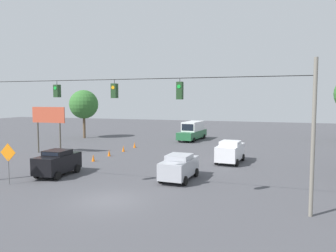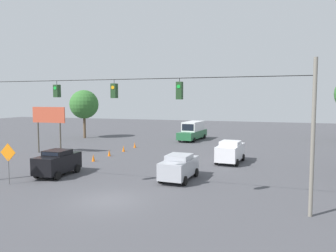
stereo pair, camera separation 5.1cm
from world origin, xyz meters
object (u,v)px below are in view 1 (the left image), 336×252
(sedan_white_oncoming_far, at_px, (230,151))
(traffic_cone_fifth, at_px, (123,149))
(sedan_silver_crossing_near, at_px, (179,167))
(traffic_cone_nearest, at_px, (53,171))
(traffic_cone_fourth, at_px, (109,153))
(roadside_billboard, at_px, (48,119))
(traffic_cone_second, at_px, (76,164))
(box_truck_green_withflow_deep, at_px, (193,131))
(sedan_black_parked_shoulder, at_px, (58,162))
(overhead_signal_span, at_px, (116,117))
(tree_horizon_right, at_px, (84,104))
(traffic_cone_third, at_px, (93,158))
(work_zone_sign, at_px, (8,156))
(traffic_cone_farthest, at_px, (135,145))

(sedan_white_oncoming_far, distance_m, traffic_cone_fifth, 12.45)
(sedan_silver_crossing_near, distance_m, traffic_cone_nearest, 9.71)
(traffic_cone_fourth, relative_size, roadside_billboard, 0.13)
(traffic_cone_nearest, distance_m, traffic_cone_second, 2.95)
(sedan_silver_crossing_near, relative_size, traffic_cone_second, 6.36)
(traffic_cone_nearest, relative_size, traffic_cone_fifth, 1.00)
(box_truck_green_withflow_deep, distance_m, traffic_cone_fourth, 16.45)
(traffic_cone_second, relative_size, traffic_cone_fourth, 1.00)
(sedan_silver_crossing_near, xyz_separation_m, traffic_cone_fifth, (9.48, -10.28, -0.63))
(sedan_silver_crossing_near, height_order, sedan_black_parked_shoulder, sedan_black_parked_shoulder)
(overhead_signal_span, xyz_separation_m, tree_horizon_right, (18.29, -25.10, 0.23))
(traffic_cone_fourth, xyz_separation_m, roadside_billboard, (7.02, 0.38, 3.39))
(traffic_cone_third, distance_m, roadside_billboard, 8.17)
(sedan_black_parked_shoulder, bearing_deg, traffic_cone_third, -86.10)
(sedan_black_parked_shoulder, relative_size, traffic_cone_fourth, 5.84)
(overhead_signal_span, xyz_separation_m, sedan_silver_crossing_near, (-2.42, -5.05, -3.83))
(overhead_signal_span, relative_size, tree_horizon_right, 3.04)
(traffic_cone_nearest, relative_size, traffic_cone_fourth, 1.00)
(traffic_cone_fifth, bearing_deg, traffic_cone_fourth, 88.01)
(overhead_signal_span, distance_m, work_zone_sign, 8.80)
(box_truck_green_withflow_deep, bearing_deg, traffic_cone_nearest, 78.90)
(sedan_white_oncoming_far, bearing_deg, sedan_silver_crossing_near, 70.72)
(sedan_silver_crossing_near, height_order, traffic_cone_fifth, sedan_silver_crossing_near)
(traffic_cone_fifth, bearing_deg, overhead_signal_span, 114.71)
(work_zone_sign, bearing_deg, tree_horizon_right, -68.23)
(sedan_black_parked_shoulder, distance_m, traffic_cone_fourth, 8.81)
(sedan_black_parked_shoulder, distance_m, box_truck_green_withflow_deep, 24.87)
(traffic_cone_nearest, bearing_deg, traffic_cone_fourth, -89.61)
(overhead_signal_span, relative_size, sedan_black_parked_shoulder, 5.56)
(box_truck_green_withflow_deep, xyz_separation_m, tree_horizon_right, (16.02, 2.81, 3.72))
(sedan_silver_crossing_near, distance_m, traffic_cone_fifth, 14.00)
(traffic_cone_second, distance_m, work_zone_sign, 6.39)
(overhead_signal_span, distance_m, traffic_cone_farthest, 20.18)
(sedan_silver_crossing_near, bearing_deg, work_zone_sign, 24.33)
(traffic_cone_second, xyz_separation_m, traffic_cone_third, (0.14, -3.03, 0.00))
(overhead_signal_span, bearing_deg, roadside_billboard, -39.90)
(sedan_silver_crossing_near, height_order, box_truck_green_withflow_deep, box_truck_green_withflow_deep)
(roadside_billboard, distance_m, work_zone_sign, 13.17)
(roadside_billboard, relative_size, tree_horizon_right, 0.70)
(box_truck_green_withflow_deep, relative_size, tree_horizon_right, 1.03)
(box_truck_green_withflow_deep, bearing_deg, roadside_billboard, 53.42)
(sedan_black_parked_shoulder, xyz_separation_m, traffic_cone_fourth, (0.34, -8.77, -0.68))
(sedan_white_oncoming_far, relative_size, traffic_cone_third, 6.58)
(sedan_black_parked_shoulder, height_order, traffic_cone_fourth, sedan_black_parked_shoulder)
(sedan_black_parked_shoulder, height_order, traffic_cone_nearest, sedan_black_parked_shoulder)
(sedan_white_oncoming_far, relative_size, traffic_cone_fourth, 6.58)
(box_truck_green_withflow_deep, relative_size, sedan_white_oncoming_far, 1.67)
(sedan_silver_crossing_near, height_order, traffic_cone_second, sedan_silver_crossing_near)
(roadside_billboard, distance_m, tree_horizon_right, 13.93)
(overhead_signal_span, distance_m, traffic_cone_fifth, 17.46)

